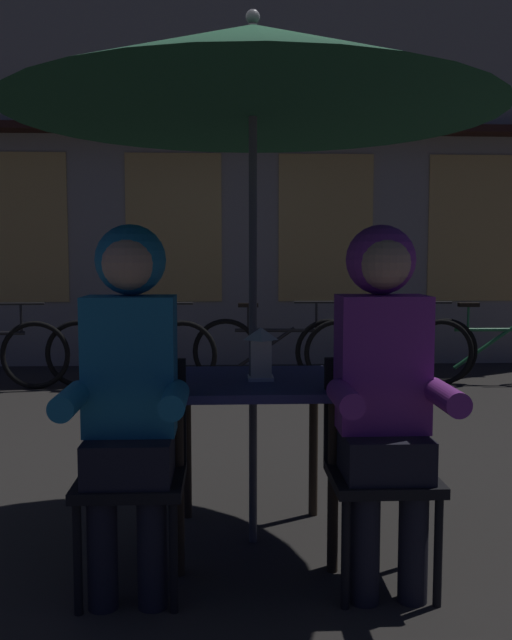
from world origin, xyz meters
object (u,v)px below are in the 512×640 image
object	(u,v)px
chair_left	(133,461)
person_left_hooded	(130,372)
chair_right	(379,457)
bicycle_third	(277,350)
patio_umbrella	(253,71)
bicycle_fourth	(389,351)
lantern	(261,352)
person_right_hooded	(383,370)
bicycle_fifth	(495,349)
bicycle_second	(131,352)
cafe_table	(253,402)

from	to	relation	value
chair_left	person_left_hooded	world-z (taller)	person_left_hooded
chair_right	bicycle_third	xyz separation A→B (m)	(-0.09, 4.18, -0.14)
patio_umbrella	bicycle_fourth	distance (m)	4.34
lantern	person_right_hooded	world-z (taller)	person_right_hooded
chair_left	lantern	bearing A→B (deg)	34.17
lantern	bicycle_fifth	world-z (taller)	lantern
bicycle_second	bicycle_fifth	xyz separation A→B (m)	(3.62, 0.07, 0.00)
lantern	chair_left	world-z (taller)	lantern
bicycle_fourth	bicycle_third	bearing A→B (deg)	174.12
chair_right	bicycle_second	xyz separation A→B (m)	(-1.52, 4.08, -0.14)
person_right_hooded	chair_right	bearing A→B (deg)	90.00
patio_umbrella	person_right_hooded	world-z (taller)	patio_umbrella
cafe_table	bicycle_second	distance (m)	3.86
chair_left	chair_right	distance (m)	0.96
person_left_hooded	bicycle_second	world-z (taller)	person_left_hooded
lantern	bicycle_fourth	distance (m)	4.03
person_left_hooded	bicycle_third	world-z (taller)	person_left_hooded
patio_umbrella	person_right_hooded	bearing A→B (deg)	-41.57
lantern	bicycle_fourth	world-z (taller)	lantern
patio_umbrella	person_left_hooded	size ratio (longest dim) A/B	1.65
person_right_hooded	person_left_hooded	bearing A→B (deg)	180.00
patio_umbrella	chair_left	distance (m)	1.68
person_left_hooded	bicycle_fifth	bearing A→B (deg)	53.90
cafe_table	person_right_hooded	bearing A→B (deg)	-41.57
patio_umbrella	bicycle_fifth	xyz separation A→B (m)	(2.58, 3.78, -1.71)
lantern	chair_left	distance (m)	0.72
person_right_hooded	bicycle_fourth	xyz separation A→B (m)	(1.01, 4.13, -0.50)
chair_left	chair_right	xyz separation A→B (m)	(0.96, 0.00, 0.00)
chair_right	bicycle_third	size ratio (longest dim) A/B	0.52
chair_left	chair_right	size ratio (longest dim) A/B	1.00
bicycle_fifth	lantern	bearing A→B (deg)	-123.89
chair_right	patio_umbrella	bearing A→B (deg)	142.45
bicycle_second	bicycle_fifth	bearing A→B (deg)	1.11
bicycle_fifth	person_left_hooded	bearing A→B (deg)	-126.10
cafe_table	person_left_hooded	xyz separation A→B (m)	(-0.48, -0.43, 0.21)
cafe_table	bicycle_third	world-z (taller)	bicycle_third
patio_umbrella	lantern	world-z (taller)	patio_umbrella
cafe_table	chair_left	size ratio (longest dim) A/B	0.85
person_right_hooded	bicycle_second	distance (m)	4.43
cafe_table	chair_left	world-z (taller)	chair_left
cafe_table	patio_umbrella	distance (m)	1.42
patio_umbrella	bicycle_second	size ratio (longest dim) A/B	1.38
cafe_table	person_left_hooded	world-z (taller)	person_left_hooded
person_left_hooded	bicycle_fifth	size ratio (longest dim) A/B	0.83
patio_umbrella	bicycle_fifth	world-z (taller)	patio_umbrella
bicycle_second	bicycle_third	world-z (taller)	same
lantern	bicycle_third	distance (m)	3.89
patio_umbrella	lantern	bearing A→B (deg)	-32.16
chair_right	bicycle_fourth	distance (m)	4.20
chair_left	bicycle_second	world-z (taller)	chair_left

